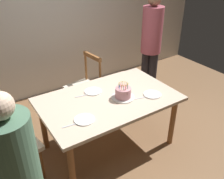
# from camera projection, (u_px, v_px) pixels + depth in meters

# --- Properties ---
(ground) EXTENTS (6.40, 6.40, 0.00)m
(ground) POSITION_uv_depth(u_px,v_px,m) (109.00, 144.00, 3.32)
(ground) COLOR brown
(back_wall) EXTENTS (6.40, 0.10, 2.60)m
(back_wall) POSITION_uv_depth(u_px,v_px,m) (47.00, 19.00, 4.02)
(back_wall) COLOR beige
(back_wall) RESTS_ON ground
(dining_table) EXTENTS (1.63, 1.03, 0.74)m
(dining_table) POSITION_uv_depth(u_px,v_px,m) (109.00, 104.00, 2.99)
(dining_table) COLOR beige
(dining_table) RESTS_ON ground
(birthday_cake) EXTENTS (0.28, 0.28, 0.20)m
(birthday_cake) POSITION_uv_depth(u_px,v_px,m) (123.00, 93.00, 2.93)
(birthday_cake) COLOR silver
(birthday_cake) RESTS_ON dining_table
(plate_near_celebrant) EXTENTS (0.22, 0.22, 0.01)m
(plate_near_celebrant) POSITION_uv_depth(u_px,v_px,m) (84.00, 119.00, 2.57)
(plate_near_celebrant) COLOR white
(plate_near_celebrant) RESTS_ON dining_table
(plate_far_side) EXTENTS (0.22, 0.22, 0.01)m
(plate_far_side) POSITION_uv_depth(u_px,v_px,m) (93.00, 91.00, 3.08)
(plate_far_side) COLOR white
(plate_far_side) RESTS_ON dining_table
(plate_near_guest) EXTENTS (0.22, 0.22, 0.01)m
(plate_near_guest) POSITION_uv_depth(u_px,v_px,m) (152.00, 94.00, 3.01)
(plate_near_guest) COLOR white
(plate_near_guest) RESTS_ON dining_table
(fork_near_celebrant) EXTENTS (0.18, 0.04, 0.01)m
(fork_near_celebrant) POSITION_uv_depth(u_px,v_px,m) (71.00, 125.00, 2.49)
(fork_near_celebrant) COLOR silver
(fork_near_celebrant) RESTS_ON dining_table
(fork_far_side) EXTENTS (0.18, 0.04, 0.01)m
(fork_far_side) POSITION_uv_depth(u_px,v_px,m) (82.00, 96.00, 2.99)
(fork_far_side) COLOR silver
(fork_far_side) RESTS_ON dining_table
(fork_near_guest) EXTENTS (0.18, 0.05, 0.01)m
(fork_near_guest) POSITION_uv_depth(u_px,v_px,m) (141.00, 98.00, 2.95)
(fork_near_guest) COLOR silver
(fork_near_guest) RESTS_ON dining_table
(chair_spindle_back) EXTENTS (0.49, 0.49, 0.95)m
(chair_spindle_back) POSITION_uv_depth(u_px,v_px,m) (84.00, 87.00, 3.75)
(chair_spindle_back) COLOR beige
(chair_spindle_back) RESTS_ON ground
(chair_upholstered) EXTENTS (0.51, 0.51, 0.95)m
(chair_upholstered) POSITION_uv_depth(u_px,v_px,m) (7.00, 145.00, 2.54)
(chair_upholstered) COLOR beige
(chair_upholstered) RESTS_ON ground
(person_celebrant) EXTENTS (0.32, 0.32, 1.59)m
(person_celebrant) POSITION_uv_depth(u_px,v_px,m) (19.00, 177.00, 1.72)
(person_celebrant) COLOR #262328
(person_celebrant) RESTS_ON ground
(person_guest) EXTENTS (0.32, 0.32, 1.76)m
(person_guest) POSITION_uv_depth(u_px,v_px,m) (151.00, 43.00, 3.89)
(person_guest) COLOR #262328
(person_guest) RESTS_ON ground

